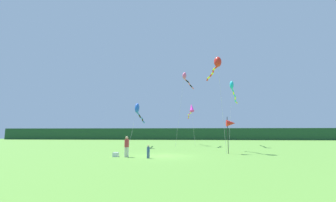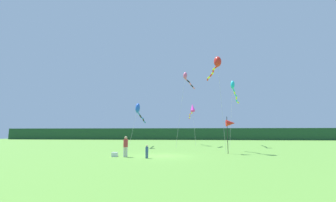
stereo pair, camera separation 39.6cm
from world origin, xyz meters
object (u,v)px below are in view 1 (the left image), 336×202
kite_red (217,64)px  kite_magenta (191,109)px  cooler_box (116,155)px  kite_blue (138,110)px  banner_flag_pole (231,124)px  kite_cyan (233,88)px  kite_rainbow (186,78)px  person_child (148,151)px  person_adult (127,145)px

kite_red → kite_magenta: bearing=102.4°
cooler_box → kite_red: size_ratio=0.04×
kite_blue → kite_magenta: 10.04m
cooler_box → banner_flag_pole: (10.85, 3.58, 2.85)m
kite_blue → kite_cyan: kite_cyan is taller
kite_rainbow → kite_magenta: size_ratio=1.60×
person_child → kite_red: 13.39m
kite_red → person_child: bearing=-136.2°
kite_rainbow → cooler_box: bearing=-111.2°
person_adult → kite_cyan: size_ratio=0.17×
kite_blue → banner_flag_pole: bearing=-36.1°
person_child → banner_flag_pole: 9.33m
banner_flag_pole → kite_magenta: bearing=104.2°
banner_flag_pole → kite_cyan: bearing=76.5°
person_adult → banner_flag_pole: size_ratio=0.48×
kite_blue → kite_red: (10.68, -6.47, 4.70)m
kite_blue → kite_magenta: size_ratio=1.06×
cooler_box → kite_rainbow: kite_rainbow is taller
person_adult → banner_flag_pole: 10.72m
kite_cyan → cooler_box: bearing=-131.0°
banner_flag_pole → kite_magenta: kite_magenta is taller
banner_flag_pole → kite_red: kite_red is taller
banner_flag_pole → cooler_box: bearing=-161.7°
cooler_box → kite_blue: 13.11m
person_adult → cooler_box: person_adult is taller
cooler_box → kite_blue: kite_blue is taller
kite_rainbow → kite_red: size_ratio=1.11×
person_child → banner_flag_pole: bearing=30.6°
kite_magenta → banner_flag_pole: bearing=-75.8°
kite_rainbow → kite_magenta: (0.90, 1.97, -5.05)m
kite_rainbow → kite_cyan: kite_rainbow is taller
banner_flag_pole → kite_rainbow: 15.68m
person_adult → kite_cyan: kite_cyan is taller
cooler_box → kite_rainbow: (6.27, 16.19, 10.96)m
cooler_box → person_adult: bearing=-12.6°
kite_cyan → kite_red: bearing=-110.5°
kite_rainbow → kite_cyan: size_ratio=1.17×
person_adult → banner_flag_pole: bearing=21.3°
kite_rainbow → kite_blue: bearing=-149.2°
person_child → banner_flag_pole: size_ratio=0.29×
kite_rainbow → kite_red: 11.31m
kite_rainbow → kite_magenta: 5.50m
cooler_box → banner_flag_pole: size_ratio=0.13×
person_child → kite_cyan: (10.69, 16.85, 8.53)m
kite_red → kite_cyan: 11.03m
kite_magenta → kite_cyan: kite_cyan is taller
person_adult → kite_red: (8.89, 5.78, 9.07)m
person_child → kite_cyan: bearing=57.6°
kite_cyan → kite_blue: bearing=-165.3°
cooler_box → banner_flag_pole: bearing=18.3°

